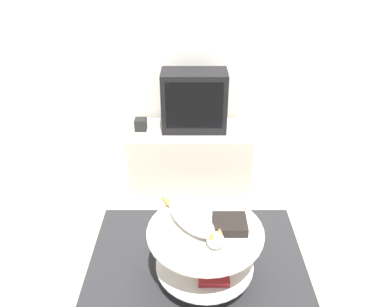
{
  "coord_description": "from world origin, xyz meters",
  "views": [
    {
      "loc": [
        -0.03,
        -1.77,
        1.98
      ],
      "look_at": [
        -0.03,
        0.59,
        0.6
      ],
      "focal_mm": 35.0,
      "sensor_mm": 36.0,
      "label": 1
    }
  ],
  "objects_px": {
    "speaker": "(140,124)",
    "tv": "(193,101)",
    "dvd_box": "(229,224)",
    "cat": "(192,220)"
  },
  "relations": [
    {
      "from": "tv",
      "to": "cat",
      "type": "relative_size",
      "value": 1.09
    },
    {
      "from": "speaker",
      "to": "tv",
      "type": "bearing_deg",
      "value": 3.47
    },
    {
      "from": "dvd_box",
      "to": "cat",
      "type": "bearing_deg",
      "value": 179.8
    },
    {
      "from": "dvd_box",
      "to": "cat",
      "type": "xyz_separation_m",
      "value": [
        -0.22,
        0.0,
        0.03
      ]
    },
    {
      "from": "speaker",
      "to": "cat",
      "type": "height_order",
      "value": "speaker"
    },
    {
      "from": "speaker",
      "to": "cat",
      "type": "relative_size",
      "value": 0.2
    },
    {
      "from": "dvd_box",
      "to": "speaker",
      "type": "bearing_deg",
      "value": 119.71
    },
    {
      "from": "speaker",
      "to": "cat",
      "type": "distance_m",
      "value": 1.27
    },
    {
      "from": "tv",
      "to": "cat",
      "type": "height_order",
      "value": "tv"
    },
    {
      "from": "cat",
      "to": "dvd_box",
      "type": "bearing_deg",
      "value": 52.24
    }
  ]
}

